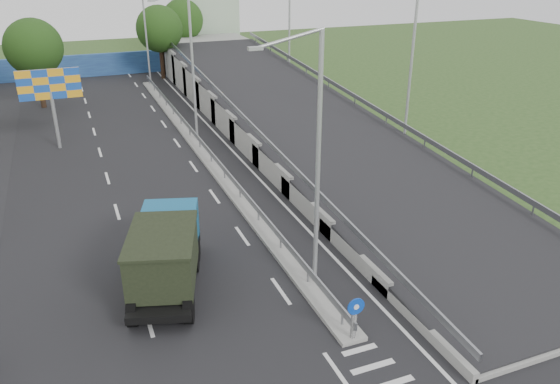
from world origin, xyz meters
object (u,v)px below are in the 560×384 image
lamp_post_far (143,26)px  billboard (50,89)px  sign_bollard (354,318)px  lamp_post_near (314,152)px  dump_truck (166,252)px  church (205,13)px  lamp_post_mid (190,60)px

lamp_post_far → billboard: size_ratio=1.83×
sign_bollard → billboard: bearing=109.2°
lamp_post_near → sign_bollard: bearing=-91.6°
dump_truck → church: bearing=90.5°
church → lamp_post_near: bearing=-100.4°
lamp_post_mid → lamp_post_near: bearing=-90.0°
dump_truck → lamp_post_far: bearing=98.8°
lamp_post_near → dump_truck: size_ratio=1.48×
lamp_post_far → lamp_post_near: bearing=-90.0°
sign_bollard → billboard: size_ratio=0.30×
lamp_post_near → billboard: (-9.11, 22.00, -1.62)m
lamp_post_mid → dump_truck: 19.12m
sign_bollard → lamp_post_far: lamp_post_far is taller
lamp_post_far → dump_truck: (-5.41, -37.84, -4.24)m
lamp_post_near → lamp_post_mid: (0.00, 20.00, 0.00)m
lamp_post_mid → billboard: (-9.11, 2.00, -1.62)m
sign_bollard → billboard: (-9.00, 25.83, 3.15)m
sign_bollard → lamp_post_mid: size_ratio=0.17×
lamp_post_far → church: bearing=54.8°
church → lamp_post_far: bearing=-125.2°
sign_bollard → church: (10.00, 57.83, 4.28)m
church → billboard: bearing=-120.7°
church → dump_truck: size_ratio=2.02×
church → billboard: size_ratio=2.51×
lamp_post_near → lamp_post_far: bearing=90.0°
lamp_post_far → church: size_ratio=0.73×
sign_bollard → lamp_post_far: size_ratio=0.17×
lamp_post_mid → church: size_ratio=0.73×
church → dump_truck: 54.18m
lamp_post_mid → billboard: lamp_post_mid is taller
lamp_post_near → lamp_post_far: same height
billboard → lamp_post_far: bearing=63.2°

